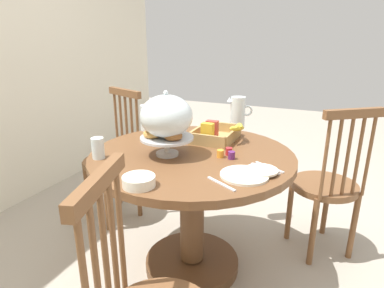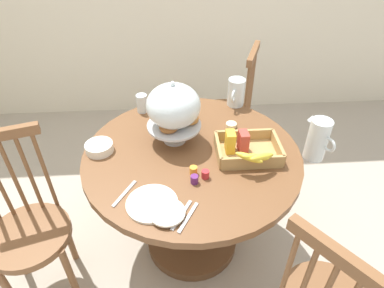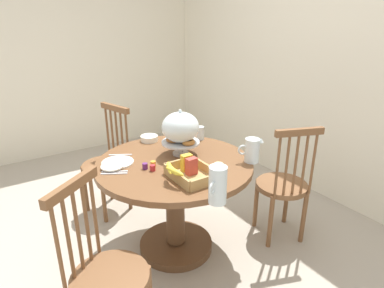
{
  "view_description": "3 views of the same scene",
  "coord_description": "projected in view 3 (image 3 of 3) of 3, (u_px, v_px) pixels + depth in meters",
  "views": [
    {
      "loc": [
        -1.44,
        -0.53,
        1.34
      ],
      "look_at": [
        0.08,
        0.14,
        0.79
      ],
      "focal_mm": 30.47,
      "sensor_mm": 36.0,
      "label": 1
    },
    {
      "loc": [
        -0.01,
        -1.16,
        1.79
      ],
      "look_at": [
        0.08,
        0.14,
        0.79
      ],
      "focal_mm": 30.84,
      "sensor_mm": 36.0,
      "label": 2
    },
    {
      "loc": [
        1.9,
        -0.91,
        1.68
      ],
      "look_at": [
        0.08,
        0.29,
        0.84
      ],
      "focal_mm": 30.55,
      "sensor_mm": 36.0,
      "label": 3
    }
  ],
  "objects": [
    {
      "name": "table_knife",
      "position": [
        115.0,
        172.0,
        2.14
      ],
      "size": [
        0.1,
        0.15,
        0.01
      ],
      "primitive_type": "cube",
      "rotation": [
        0.0,
        0.0,
        4.2
      ],
      "color": "silver",
      "rests_on": "dining_table"
    },
    {
      "name": "butter_dish",
      "position": [
        219.0,
        165.0,
        2.22
      ],
      "size": [
        0.06,
        0.06,
        0.02
      ],
      "primitive_type": "cylinder",
      "color": "beige",
      "rests_on": "dining_table"
    },
    {
      "name": "dinner_fork",
      "position": [
        114.0,
        174.0,
        2.11
      ],
      "size": [
        0.1,
        0.15,
        0.01
      ],
      "primitive_type": "cube",
      "rotation": [
        0.0,
        0.0,
        4.2
      ],
      "color": "silver",
      "rests_on": "dining_table"
    },
    {
      "name": "dining_table",
      "position": [
        175.0,
        191.0,
        2.38
      ],
      "size": [
        1.11,
        1.11,
        0.74
      ],
      "color": "brown",
      "rests_on": "ground_plane"
    },
    {
      "name": "wall_left",
      "position": [
        88.0,
        50.0,
        4.16
      ],
      "size": [
        0.06,
        4.32,
        2.6
      ],
      "primitive_type": "cube",
      "color": "silver",
      "rests_on": "ground_plane"
    },
    {
      "name": "pastry_stand_with_dome",
      "position": [
        181.0,
        129.0,
        2.34
      ],
      "size": [
        0.28,
        0.28,
        0.34
      ],
      "color": "silver",
      "rests_on": "dining_table"
    },
    {
      "name": "china_plate_large",
      "position": [
        118.0,
        162.0,
        2.27
      ],
      "size": [
        0.22,
        0.22,
        0.01
      ],
      "primitive_type": "cylinder",
      "color": "white",
      "rests_on": "dining_table"
    },
    {
      "name": "cereal_bowl",
      "position": [
        149.0,
        138.0,
        2.67
      ],
      "size": [
        0.14,
        0.14,
        0.04
      ],
      "primitive_type": "cylinder",
      "color": "white",
      "rests_on": "dining_table"
    },
    {
      "name": "wall_back",
      "position": [
        326.0,
        62.0,
        3.03
      ],
      "size": [
        4.8,
        0.06,
        2.6
      ],
      "primitive_type": "cube",
      "color": "silver",
      "rests_on": "ground_plane"
    },
    {
      "name": "soup_spoon",
      "position": [
        120.0,
        155.0,
        2.4
      ],
      "size": [
        0.1,
        0.15,
        0.01
      ],
      "primitive_type": "cube",
      "rotation": [
        0.0,
        0.0,
        4.2
      ],
      "color": "silver",
      "rests_on": "dining_table"
    },
    {
      "name": "windsor_chair_facing_door",
      "position": [
        106.0,
        277.0,
        1.66
      ],
      "size": [
        0.46,
        0.46,
        0.97
      ],
      "color": "brown",
      "rests_on": "ground_plane"
    },
    {
      "name": "china_plate_small",
      "position": [
        112.0,
        166.0,
        2.18
      ],
      "size": [
        0.15,
        0.15,
        0.01
      ],
      "primitive_type": "cylinder",
      "color": "white",
      "rests_on": "china_plate_large"
    },
    {
      "name": "jam_jar_strawberry",
      "position": [
        153.0,
        168.0,
        2.15
      ],
      "size": [
        0.04,
        0.04,
        0.04
      ],
      "primitive_type": "cylinder",
      "color": "#B7282D",
      "rests_on": "dining_table"
    },
    {
      "name": "windsor_chair_near_window",
      "position": [
        283.0,
        187.0,
        2.55
      ],
      "size": [
        0.43,
        0.43,
        0.97
      ],
      "color": "brown",
      "rests_on": "ground_plane"
    },
    {
      "name": "jam_jar_grape",
      "position": [
        145.0,
        166.0,
        2.18
      ],
      "size": [
        0.04,
        0.04,
        0.04
      ],
      "primitive_type": "cylinder",
      "color": "#5B2366",
      "rests_on": "dining_table"
    },
    {
      "name": "windsor_chair_by_cabinet",
      "position": [
        107.0,
        165.0,
        2.93
      ],
      "size": [
        0.42,
        0.42,
        0.97
      ],
      "color": "brown",
      "rests_on": "ground_plane"
    },
    {
      "name": "milk_pitcher",
      "position": [
        218.0,
        187.0,
        1.75
      ],
      "size": [
        0.1,
        0.17,
        0.21
      ],
      "color": "silver",
      "rests_on": "dining_table"
    },
    {
      "name": "drinking_glass",
      "position": [
        200.0,
        133.0,
        2.7
      ],
      "size": [
        0.06,
        0.06,
        0.11
      ],
      "primitive_type": "cylinder",
      "color": "silver",
      "rests_on": "dining_table"
    },
    {
      "name": "orange_juice_pitcher",
      "position": [
        252.0,
        151.0,
        2.27
      ],
      "size": [
        0.1,
        0.18,
        0.17
      ],
      "color": "silver",
      "rests_on": "dining_table"
    },
    {
      "name": "ground_plane",
      "position": [
        156.0,
        248.0,
        2.55
      ],
      "size": [
        10.0,
        10.0,
        0.0
      ],
      "primitive_type": "plane",
      "color": "#A89E8E"
    },
    {
      "name": "jam_jar_apricot",
      "position": [
        153.0,
        164.0,
        2.21
      ],
      "size": [
        0.04,
        0.04,
        0.04
      ],
      "primitive_type": "cylinder",
      "color": "orange",
      "rests_on": "dining_table"
    },
    {
      "name": "cereal_basket",
      "position": [
        189.0,
        172.0,
        2.05
      ],
      "size": [
        0.32,
        0.3,
        0.12
      ],
      "color": "tan",
      "rests_on": "dining_table"
    }
  ]
}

